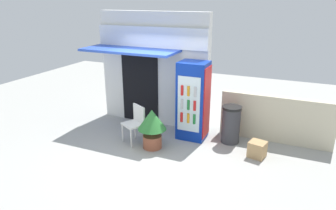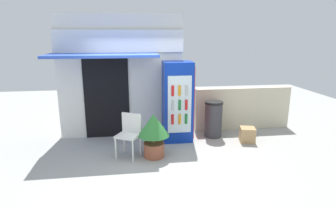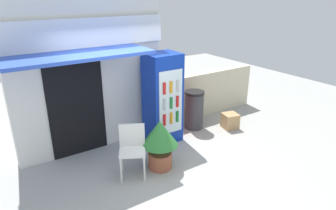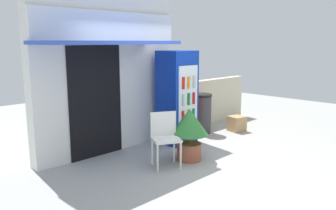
{
  "view_description": "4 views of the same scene",
  "coord_description": "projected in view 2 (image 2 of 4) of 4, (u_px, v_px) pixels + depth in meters",
  "views": [
    {
      "loc": [
        3.12,
        -5.73,
        3.38
      ],
      "look_at": [
        0.32,
        0.69,
        0.9
      ],
      "focal_mm": 32.68,
      "sensor_mm": 36.0,
      "label": 1
    },
    {
      "loc": [
        -0.3,
        -5.51,
        2.58
      ],
      "look_at": [
        0.55,
        0.6,
        1.01
      ],
      "focal_mm": 30.06,
      "sensor_mm": 36.0,
      "label": 2
    },
    {
      "loc": [
        -2.41,
        -4.04,
        3.14
      ],
      "look_at": [
        0.6,
        0.47,
        1.05
      ],
      "focal_mm": 32.03,
      "sensor_mm": 36.0,
      "label": 3
    },
    {
      "loc": [
        -4.29,
        -3.79,
        2.12
      ],
      "look_at": [
        0.24,
        0.71,
        0.93
      ],
      "focal_mm": 36.28,
      "sensor_mm": 36.0,
      "label": 4
    }
  ],
  "objects": [
    {
      "name": "ground",
      "position": [
        146.0,
        159.0,
        5.96
      ],
      "size": [
        16.0,
        16.0,
        0.0
      ],
      "primitive_type": "plane",
      "color": "#A3A39E"
    },
    {
      "name": "storefront_building",
      "position": [
        120.0,
        75.0,
        7.02
      ],
      "size": [
        3.16,
        1.26,
        3.05
      ],
      "color": "silver",
      "rests_on": "ground"
    },
    {
      "name": "drink_cooler",
      "position": [
        178.0,
        102.0,
        6.83
      ],
      "size": [
        0.71,
        0.66,
        1.94
      ],
      "color": "#0C2D9E",
      "rests_on": "ground"
    },
    {
      "name": "plastic_chair",
      "position": [
        130.0,
        131.0,
        5.99
      ],
      "size": [
        0.6,
        0.58,
        0.93
      ],
      "color": "silver",
      "rests_on": "ground"
    },
    {
      "name": "potted_plant_near_shop",
      "position": [
        154.0,
        131.0,
        5.94
      ],
      "size": [
        0.67,
        0.67,
        0.95
      ],
      "color": "#995138",
      "rests_on": "ground"
    },
    {
      "name": "trash_bin",
      "position": [
        213.0,
        119.0,
        7.18
      ],
      "size": [
        0.46,
        0.46,
        0.93
      ],
      "color": "#38383D",
      "rests_on": "ground"
    },
    {
      "name": "stone_boundary_wall",
      "position": [
        242.0,
        108.0,
        7.76
      ],
      "size": [
        2.66,
        0.2,
        1.15
      ],
      "primitive_type": "cube",
      "color": "beige",
      "rests_on": "ground"
    },
    {
      "name": "cardboard_box",
      "position": [
        247.0,
        135.0,
        6.86
      ],
      "size": [
        0.42,
        0.41,
        0.36
      ],
      "primitive_type": "cube",
      "rotation": [
        0.0,
        0.0,
        -0.23
      ],
      "color": "tan",
      "rests_on": "ground"
    }
  ]
}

